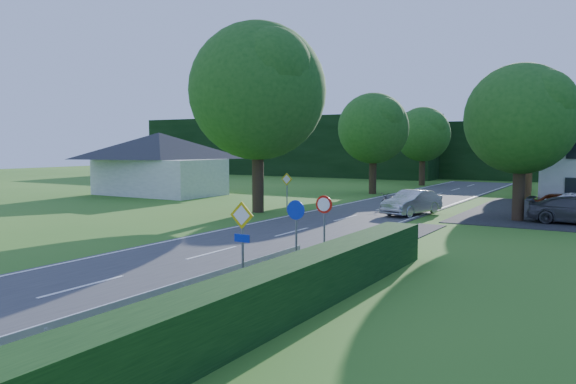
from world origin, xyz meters
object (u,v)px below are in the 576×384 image
Objects in this scene: streetlight at (518,140)px; motorcycle at (389,201)px; parked_car_grey at (576,211)px; moving_car at (412,203)px; parked_car_red at (567,205)px.

motorcycle is (-7.67, -0.24, -3.90)m from streetlight.
streetlight reaches higher than parked_car_grey.
motorcycle is (-2.30, 2.39, -0.21)m from moving_car.
moving_car is 1.08× the size of parked_car_red.
parked_car_grey is (0.67, -2.97, -0.01)m from parked_car_red.
parked_car_red is (10.28, 1.28, 0.17)m from motorcycle.
motorcycle is at bearing 80.35° from parked_car_grey.
parked_car_red is at bearing 15.79° from motorcycle.
motorcycle is at bearing 126.51° from parked_car_red.
parked_car_grey reaches higher than motorcycle.
parked_car_grey is at bearing 19.21° from moving_car.
streetlight reaches higher than parked_car_red.
streetlight is at bearing 58.66° from parked_car_grey.
parked_car_red is (7.97, 3.67, -0.03)m from moving_car.
parked_car_red reaches higher than motorcycle.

